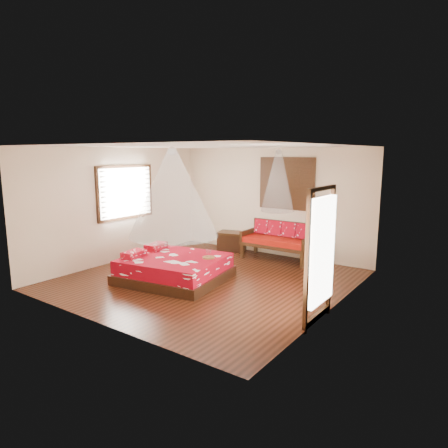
{
  "coord_description": "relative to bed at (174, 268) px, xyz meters",
  "views": [
    {
      "loc": [
        5.03,
        -6.45,
        2.67
      ],
      "look_at": [
        0.11,
        0.46,
        1.15
      ],
      "focal_mm": 32.0,
      "sensor_mm": 36.0,
      "label": 1
    }
  ],
  "objects": [
    {
      "name": "daybed",
      "position": [
        1.03,
        2.79,
        0.27
      ],
      "size": [
        1.79,
        0.79,
        0.95
      ],
      "color": "black",
      "rests_on": "floor"
    },
    {
      "name": "storage_chest",
      "position": [
        -0.46,
        2.86,
        0.01
      ],
      "size": [
        0.88,
        0.74,
        0.52
      ],
      "rotation": [
        0.0,
        0.0,
        0.28
      ],
      "color": "black",
      "rests_on": "floor"
    },
    {
      "name": "room",
      "position": [
        0.58,
        0.41,
        1.15
      ],
      "size": [
        5.54,
        5.54,
        2.84
      ],
      "color": "black",
      "rests_on": "ground"
    },
    {
      "name": "mosquito_net_main",
      "position": [
        0.02,
        0.0,
        1.6
      ],
      "size": [
        1.87,
        1.87,
        1.8
      ],
      "primitive_type": "cone",
      "color": "white",
      "rests_on": "ceiling"
    },
    {
      "name": "wine_tray",
      "position": [
        0.67,
        0.34,
        0.3
      ],
      "size": [
        0.25,
        0.25,
        0.21
      ],
      "rotation": [
        0.0,
        0.0,
        -0.02
      ],
      "color": "brown",
      "rests_on": "bed"
    },
    {
      "name": "mosquito_net_daybed",
      "position": [
        1.03,
        2.66,
        1.75
      ],
      "size": [
        0.81,
        0.81,
        1.5
      ],
      "primitive_type": "cone",
      "color": "white",
      "rests_on": "ceiling"
    },
    {
      "name": "window_left",
      "position": [
        -2.13,
        0.61,
        1.45
      ],
      "size": [
        0.1,
        1.74,
        1.34
      ],
      "color": "black",
      "rests_on": "wall_left"
    },
    {
      "name": "shutter_panel",
      "position": [
        1.03,
        3.13,
        1.65
      ],
      "size": [
        1.52,
        0.06,
        1.32
      ],
      "color": "black",
      "rests_on": "wall_back"
    },
    {
      "name": "glazed_door",
      "position": [
        3.29,
        -0.19,
        0.82
      ],
      "size": [
        0.08,
        1.02,
        2.16
      ],
      "color": "black",
      "rests_on": "floor"
    },
    {
      "name": "bed",
      "position": [
        0.0,
        0.0,
        0.0
      ],
      "size": [
        2.31,
        2.15,
        0.64
      ],
      "rotation": [
        0.0,
        0.0,
        0.16
      ],
      "color": "black",
      "rests_on": "floor"
    }
  ]
}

